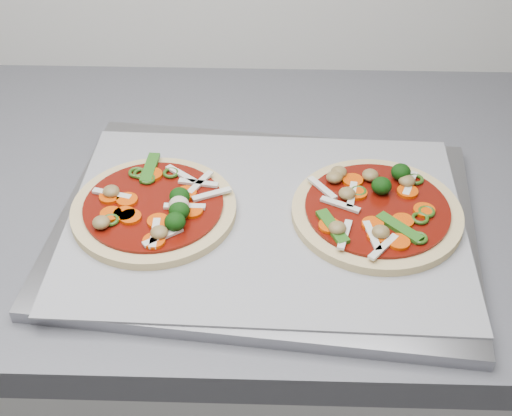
{
  "coord_description": "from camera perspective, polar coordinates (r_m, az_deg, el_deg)",
  "views": [
    {
      "loc": [
        0.39,
        0.59,
        1.46
      ],
      "look_at": [
        0.37,
        1.22,
        0.93
      ],
      "focal_mm": 50.0,
      "sensor_mm": 36.0,
      "label": 1
    }
  ],
  "objects": [
    {
      "name": "baking_tray",
      "position": [
        0.84,
        0.76,
        -1.28
      ],
      "size": [
        0.51,
        0.4,
        0.02
      ],
      "primitive_type": "cube",
      "rotation": [
        0.0,
        0.0,
        -0.1
      ],
      "color": "gray",
      "rests_on": "countertop"
    },
    {
      "name": "parchment",
      "position": [
        0.83,
        0.77,
        -0.82
      ],
      "size": [
        0.47,
        0.35,
        0.0
      ],
      "primitive_type": "cube",
      "rotation": [
        0.0,
        0.0,
        -0.03
      ],
      "color": "#9A9B9F",
      "rests_on": "baking_tray"
    },
    {
      "name": "pizza_left",
      "position": [
        0.84,
        -8.09,
        0.01
      ],
      "size": [
        0.23,
        0.23,
        0.03
      ],
      "rotation": [
        0.0,
        0.0,
        0.22
      ],
      "color": "#CFB57B",
      "rests_on": "parchment"
    },
    {
      "name": "pizza_right",
      "position": [
        0.84,
        9.61,
        -0.14
      ],
      "size": [
        0.23,
        0.23,
        0.03
      ],
      "rotation": [
        0.0,
        0.0,
        0.17
      ],
      "color": "#CFB57B",
      "rests_on": "parchment"
    },
    {
      "name": "base_cabinet",
      "position": [
        1.31,
        -16.97,
        -14.29
      ],
      "size": [
        3.6,
        0.6,
        0.86
      ],
      "primitive_type": "cube",
      "color": "#B7B7B5",
      "rests_on": "ground"
    }
  ]
}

